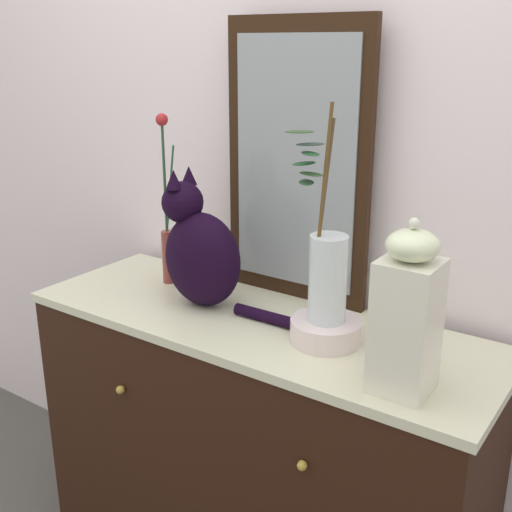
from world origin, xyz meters
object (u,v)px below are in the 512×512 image
(vase_slim_green, at_px, (167,230))
(candle_pillar, at_px, (398,341))
(sideboard, at_px, (256,461))
(mirror_leaning, at_px, (296,164))
(jar_lidded_porcelain, at_px, (407,315))
(bowl_porcelain, at_px, (326,331))
(vase_glass_clear, at_px, (327,271))
(cat_sitting, at_px, (201,251))

(vase_slim_green, distance_m, candle_pillar, 0.81)
(sideboard, xyz_separation_m, vase_slim_green, (-0.38, 0.08, 0.62))
(mirror_leaning, bearing_deg, vase_slim_green, -160.67)
(mirror_leaning, distance_m, jar_lidded_porcelain, 0.62)
(candle_pillar, bearing_deg, bowl_porcelain, 178.68)
(sideboard, distance_m, vase_slim_green, 0.73)
(sideboard, relative_size, candle_pillar, 10.82)
(sideboard, distance_m, vase_glass_clear, 0.67)
(sideboard, relative_size, bowl_porcelain, 7.40)
(cat_sitting, height_order, bowl_porcelain, cat_sitting)
(jar_lidded_porcelain, bearing_deg, vase_glass_clear, 155.85)
(vase_slim_green, bearing_deg, mirror_leaning, 19.33)
(sideboard, relative_size, vase_slim_green, 2.55)
(vase_slim_green, relative_size, bowl_porcelain, 2.90)
(sideboard, relative_size, cat_sitting, 2.90)
(bowl_porcelain, height_order, jar_lidded_porcelain, jar_lidded_porcelain)
(vase_glass_clear, bearing_deg, mirror_leaning, 135.52)
(cat_sitting, height_order, candle_pillar, cat_sitting)
(mirror_leaning, distance_m, vase_slim_green, 0.45)
(cat_sitting, distance_m, bowl_porcelain, 0.43)
(cat_sitting, bearing_deg, vase_glass_clear, -1.57)
(jar_lidded_porcelain, height_order, candle_pillar, jar_lidded_porcelain)
(cat_sitting, height_order, jar_lidded_porcelain, cat_sitting)
(vase_glass_clear, relative_size, candle_pillar, 4.29)
(cat_sitting, xyz_separation_m, vase_glass_clear, (0.40, -0.01, 0.03))
(sideboard, height_order, candle_pillar, candle_pillar)
(mirror_leaning, relative_size, vase_glass_clear, 1.49)
(mirror_leaning, bearing_deg, jar_lidded_porcelain, -34.99)
(cat_sitting, bearing_deg, sideboard, -0.02)
(cat_sitting, relative_size, vase_glass_clear, 0.87)
(jar_lidded_porcelain, bearing_deg, candle_pillar, 116.99)
(cat_sitting, relative_size, bowl_porcelain, 2.55)
(vase_glass_clear, relative_size, jar_lidded_porcelain, 1.37)
(cat_sitting, xyz_separation_m, vase_slim_green, (-0.19, 0.08, 0.01))
(jar_lidded_porcelain, bearing_deg, cat_sitting, 169.33)
(cat_sitting, bearing_deg, mirror_leaning, 49.12)
(vase_slim_green, xyz_separation_m, bowl_porcelain, (0.60, -0.09, -0.14))
(bowl_porcelain, bearing_deg, jar_lidded_porcelain, -24.46)
(mirror_leaning, height_order, vase_slim_green, mirror_leaning)
(cat_sitting, bearing_deg, jar_lidded_porcelain, -10.67)
(bowl_porcelain, height_order, vase_glass_clear, vase_glass_clear)
(vase_slim_green, height_order, bowl_porcelain, vase_slim_green)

